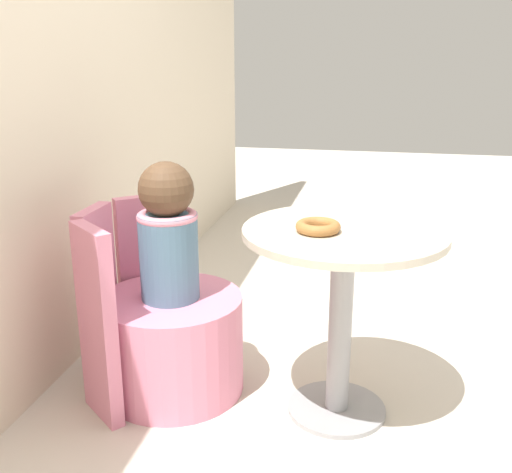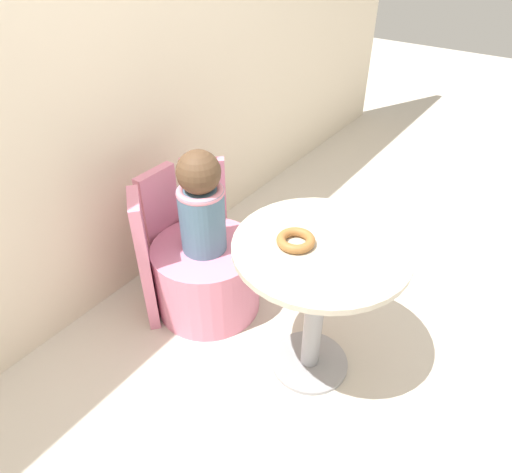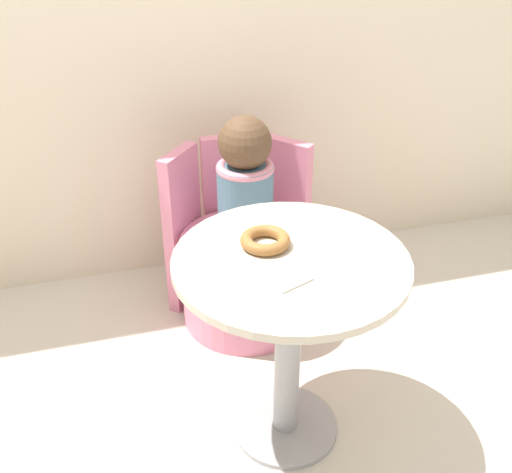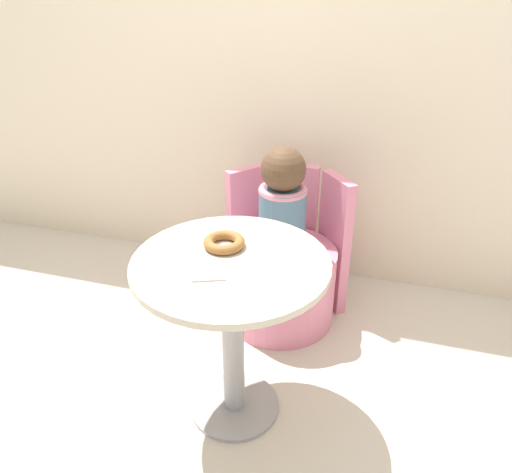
% 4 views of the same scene
% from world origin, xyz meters
% --- Properties ---
extents(ground_plane, '(12.00, 12.00, 0.00)m').
position_xyz_m(ground_plane, '(0.00, 0.00, 0.00)').
color(ground_plane, beige).
extents(round_table, '(0.67, 0.67, 0.68)m').
position_xyz_m(round_table, '(0.07, 0.01, 0.51)').
color(round_table, '#99999E').
rests_on(round_table, ground_plane).
extents(tub_chair, '(0.53, 0.53, 0.37)m').
position_xyz_m(tub_chair, '(0.10, 0.63, 0.19)').
color(tub_chair, pink).
rests_on(tub_chair, ground_plane).
extents(booth_backrest, '(0.62, 0.23, 0.69)m').
position_xyz_m(booth_backrest, '(0.10, 0.85, 0.35)').
color(booth_backrest, pink).
rests_on(booth_backrest, ground_plane).
extents(child_figure, '(0.22, 0.22, 0.50)m').
position_xyz_m(child_figure, '(0.10, 0.63, 0.62)').
color(child_figure, slate).
rests_on(child_figure, tub_chair).
extents(donut, '(0.14, 0.14, 0.04)m').
position_xyz_m(donut, '(0.02, 0.09, 0.70)').
color(donut, '#9E6633').
rests_on(donut, round_table).
extents(paper_napkin, '(0.14, 0.14, 0.01)m').
position_xyz_m(paper_napkin, '(0.02, -0.08, 0.69)').
color(paper_napkin, silver).
rests_on(paper_napkin, round_table).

